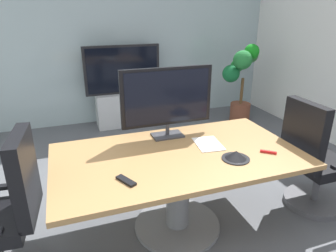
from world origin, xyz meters
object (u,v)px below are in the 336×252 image
(conference_table, at_px, (178,173))
(office_chair_right, at_px, (313,165))
(office_chair_left, at_px, (6,221))
(remote_control, at_px, (126,181))
(tv_monitor, at_px, (167,99))
(potted_plant, at_px, (241,75))
(conference_phone, at_px, (236,155))
(wall_display_unit, at_px, (124,99))

(conference_table, xyz_separation_m, office_chair_right, (1.30, -0.15, -0.08))
(office_chair_left, relative_size, office_chair_right, 1.00)
(office_chair_right, height_order, remote_control, office_chair_right)
(tv_monitor, relative_size, potted_plant, 0.64)
(potted_plant, xyz_separation_m, conference_phone, (-1.60, -2.46, -0.03))
(potted_plant, distance_m, conference_phone, 2.93)
(wall_display_unit, xyz_separation_m, potted_plant, (1.90, -0.45, 0.35))
(office_chair_right, bearing_deg, remote_control, 94.34)
(tv_monitor, relative_size, wall_display_unit, 0.64)
(conference_table, distance_m, remote_control, 0.60)
(tv_monitor, xyz_separation_m, wall_display_unit, (0.05, 2.29, -0.64))
(conference_table, distance_m, tv_monitor, 0.66)
(conference_phone, bearing_deg, potted_plant, 56.96)
(conference_phone, height_order, remote_control, conference_phone)
(conference_table, xyz_separation_m, potted_plant, (1.99, 2.22, 0.25))
(office_chair_left, xyz_separation_m, office_chair_right, (2.61, -0.08, 0.00))
(conference_table, relative_size, remote_control, 11.75)
(tv_monitor, bearing_deg, wall_display_unit, 88.73)
(office_chair_left, bearing_deg, office_chair_right, 93.39)
(conference_table, relative_size, wall_display_unit, 1.52)
(office_chair_right, bearing_deg, wall_display_unit, 23.48)
(potted_plant, height_order, remote_control, potted_plant)
(office_chair_left, distance_m, wall_display_unit, 3.08)
(conference_table, bearing_deg, potted_plant, 48.12)
(conference_table, xyz_separation_m, tv_monitor, (0.04, 0.38, 0.54))
(office_chair_right, height_order, conference_phone, office_chair_right)
(tv_monitor, distance_m, remote_control, 0.91)
(office_chair_right, bearing_deg, tv_monitor, 67.57)
(tv_monitor, xyz_separation_m, remote_control, (-0.53, -0.66, -0.35))
(conference_table, bearing_deg, wall_display_unit, 88.10)
(office_chair_left, distance_m, office_chair_right, 2.61)
(wall_display_unit, distance_m, remote_control, 3.02)
(office_chair_right, relative_size, tv_monitor, 1.30)
(office_chair_right, height_order, potted_plant, potted_plant)
(potted_plant, height_order, conference_phone, potted_plant)
(conference_table, xyz_separation_m, remote_control, (-0.49, -0.28, 0.19))
(wall_display_unit, height_order, conference_phone, wall_display_unit)
(potted_plant, distance_m, remote_control, 3.52)
(office_chair_right, distance_m, remote_control, 1.82)
(conference_table, height_order, remote_control, remote_control)
(conference_phone, bearing_deg, wall_display_unit, 95.96)
(conference_table, distance_m, potted_plant, 2.99)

